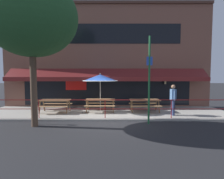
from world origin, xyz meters
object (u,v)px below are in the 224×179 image
Objects in this scene: picnic_table_centre at (100,102)px; parking_meter_near at (32,100)px; picnic_table_left at (54,102)px; street_sign_pole at (149,79)px; patio_umbrella_centre at (100,78)px; picnic_table_right at (144,102)px; pedestrian_walking at (172,98)px; street_tree_curbside at (32,12)px.

picnic_table_centre is 3.96m from parking_meter_near.
street_sign_pole is at bearing -23.15° from picnic_table_left.
picnic_table_left is 0.76× the size of patio_umbrella_centre.
street_sign_pole reaches higher than patio_umbrella_centre.
picnic_table_right is at bearing -2.89° from patio_umbrella_centre.
street_sign_pole is at bearing -45.41° from patio_umbrella_centre.
pedestrian_walking is at bearing -34.37° from picnic_table_right.
picnic_table_centre is 0.44× the size of street_sign_pole.
patio_umbrella_centre reaches higher than pedestrian_walking.
picnic_table_left is 1.27× the size of parking_meter_near.
pedestrian_walking is (1.40, -0.96, 0.35)m from picnic_table_right.
picnic_table_left and picnic_table_centre have the same top height.
picnic_table_right is 1.73m from pedestrian_walking.
picnic_table_left is 1.05× the size of pedestrian_walking.
picnic_table_centre is 0.76× the size of patio_umbrella_centre.
street_tree_curbside is (-2.66, -3.04, 2.85)m from patio_umbrella_centre.
patio_umbrella_centre is 1.67× the size of parking_meter_near.
street_sign_pole reaches higher than pedestrian_walking.
picnic_table_centre is 1.27× the size of parking_meter_near.
picnic_table_centre is at bearing 135.23° from street_sign_pole.
street_tree_curbside reaches higher than picnic_table_left.
picnic_table_centre is at bearing -90.00° from patio_umbrella_centre.
patio_umbrella_centre is (-2.72, 0.14, 1.47)m from picnic_table_right.
picnic_table_centre is at bearing 165.85° from pedestrian_walking.
street_sign_pole is (2.48, -2.51, -0.05)m from patio_umbrella_centre.
patio_umbrella_centre is 0.57× the size of street_sign_pole.
picnic_table_centre is 1.47m from patio_umbrella_centre.
street_sign_pole is (-0.25, -2.38, 1.42)m from picnic_table_right.
street_sign_pole is at bearing 5.84° from street_tree_curbside.
parking_meter_near is at bearing -139.86° from patio_umbrella_centre.
picnic_table_right is 0.76× the size of patio_umbrella_centre.
patio_umbrella_centre is 4.10m from parking_meter_near.
patio_umbrella_centre reaches higher than parking_meter_near.
picnic_table_left is 5.12m from street_tree_curbside.
parking_meter_near is (-5.76, -2.42, 0.44)m from picnic_table_right.
street_sign_pole is 5.93m from street_tree_curbside.
picnic_table_right is 1.05× the size of pedestrian_walking.
parking_meter_near is (-3.04, -2.56, -1.03)m from patio_umbrella_centre.
street_sign_pole reaches higher than picnic_table_centre.
parking_meter_near is (-7.16, -1.46, 0.09)m from pedestrian_walking.
pedestrian_walking is at bearing -6.71° from picnic_table_left.
pedestrian_walking is 2.42m from street_sign_pole.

